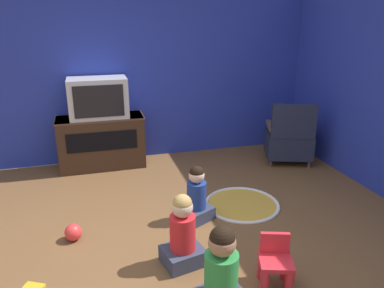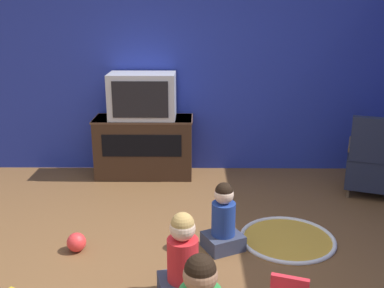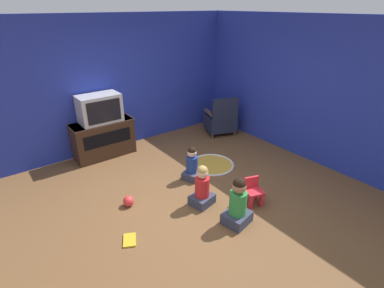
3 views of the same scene
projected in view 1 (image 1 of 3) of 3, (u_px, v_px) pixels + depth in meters
ground_plane at (167, 253)px, 3.39m from camera, size 30.00×30.00×0.00m
wall_back at (120, 69)px, 5.29m from camera, size 5.81×0.12×2.65m
tv_cabinet at (102, 141)px, 5.23m from camera, size 1.18×0.48×0.73m
television at (98, 98)px, 5.02m from camera, size 0.77×0.46×0.53m
black_armchair at (289, 140)px, 5.38m from camera, size 0.78×0.75×0.91m
yellow_kid_chair at (275, 265)px, 2.96m from camera, size 0.32×0.32×0.41m
play_mat at (242, 204)px, 4.25m from camera, size 0.85×0.85×0.04m
child_watching_left at (197, 197)px, 3.88m from camera, size 0.40×0.38×0.61m
child_watching_center at (221, 278)px, 2.61m from camera, size 0.42×0.39×0.71m
child_watching_right at (183, 235)px, 3.17m from camera, size 0.39×0.36×0.66m
toy_ball at (73, 232)px, 3.57m from camera, size 0.16×0.16×0.16m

